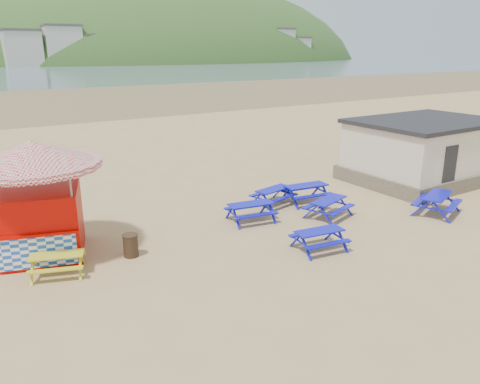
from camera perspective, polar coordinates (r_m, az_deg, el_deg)
ground at (r=18.44m, az=3.72°, el=-3.91°), size 400.00×400.00×0.00m
wet_sand at (r=69.89m, az=-24.41°, el=10.26°), size 400.00×400.00×0.00m
picnic_table_blue_a at (r=18.58m, az=1.31°, el=-2.48°), size 1.98×1.70×0.74m
picnic_table_blue_b at (r=20.60m, az=4.12°, el=-0.54°), size 2.00×1.74×0.73m
picnic_table_blue_c at (r=21.02m, az=8.02°, el=-0.19°), size 2.12×1.79×0.81m
picnic_table_blue_d at (r=19.36m, az=10.71°, el=-1.94°), size 2.16×1.93×0.76m
picnic_table_blue_e at (r=16.24m, az=9.63°, el=-5.78°), size 1.85×1.57×0.71m
picnic_table_blue_f at (r=21.03m, az=22.85°, el=-1.38°), size 2.41×2.19×0.82m
picnic_table_yellow at (r=15.40m, az=-21.35°, el=-8.20°), size 1.90×1.71×0.66m
ice_cream_kiosk at (r=16.32m, az=-23.61°, el=0.81°), size 5.37×5.37×3.85m
litter_bin at (r=15.93m, az=-13.19°, el=-6.34°), size 0.52×0.52×0.77m
amenity_block at (r=25.99m, az=21.52°, el=4.77°), size 7.40×5.40×3.15m
headland_town at (r=263.85m, az=-10.47°, el=13.33°), size 264.00×144.00×108.00m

